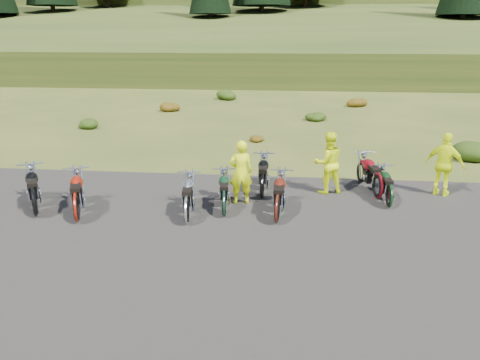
# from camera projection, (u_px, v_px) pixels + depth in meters

# --- Properties ---
(ground) EXTENTS (300.00, 300.00, 0.00)m
(ground) POSITION_uv_depth(u_px,v_px,m) (245.00, 223.00, 12.20)
(ground) COLOR #384818
(ground) RESTS_ON ground
(gravel_pad) EXTENTS (20.00, 12.00, 0.04)m
(gravel_pad) POSITION_uv_depth(u_px,v_px,m) (236.00, 258.00, 10.30)
(gravel_pad) COLOR black
(gravel_pad) RESTS_ON ground
(hill_slope) EXTENTS (300.00, 45.97, 9.37)m
(hill_slope) POSITION_uv_depth(u_px,v_px,m) (281.00, 68.00, 59.51)
(hill_slope) COLOR #263812
(hill_slope) RESTS_ON ground
(hill_plateau) EXTENTS (300.00, 90.00, 9.17)m
(hill_plateau) POSITION_uv_depth(u_px,v_px,m) (286.00, 49.00, 116.28)
(hill_plateau) COLOR #263812
(hill_plateau) RESTS_ON ground
(shrub_1) EXTENTS (1.03, 1.03, 0.61)m
(shrub_1) POSITION_uv_depth(u_px,v_px,m) (87.00, 122.00, 23.68)
(shrub_1) COLOR #1C360D
(shrub_1) RESTS_ON ground
(shrub_2) EXTENTS (1.30, 1.30, 0.77)m
(shrub_2) POSITION_uv_depth(u_px,v_px,m) (169.00, 105.00, 28.39)
(shrub_2) COLOR #61360C
(shrub_2) RESTS_ON ground
(shrub_3) EXTENTS (1.56, 1.56, 0.92)m
(shrub_3) POSITION_uv_depth(u_px,v_px,m) (227.00, 93.00, 33.10)
(shrub_3) COLOR #1C360D
(shrub_3) RESTS_ON ground
(shrub_4) EXTENTS (0.77, 0.77, 0.45)m
(shrub_4) POSITION_uv_depth(u_px,v_px,m) (255.00, 137.00, 20.87)
(shrub_4) COLOR #61360C
(shrub_4) RESTS_ON ground
(shrub_5) EXTENTS (1.03, 1.03, 0.61)m
(shrub_5) POSITION_uv_depth(u_px,v_px,m) (315.00, 115.00, 25.58)
(shrub_5) COLOR #1C360D
(shrub_5) RESTS_ON ground
(shrub_6) EXTENTS (1.30, 1.30, 0.77)m
(shrub_6) POSITION_uv_depth(u_px,v_px,m) (356.00, 101.00, 30.29)
(shrub_6) COLOR #61360C
(shrub_6) RESTS_ON ground
(shrub_7) EXTENTS (1.56, 1.56, 0.92)m
(shrub_7) POSITION_uv_depth(u_px,v_px,m) (477.00, 148.00, 17.96)
(shrub_7) COLOR #1C360D
(shrub_7) RESTS_ON ground
(motorcycle_0) EXTENTS (1.74, 2.29, 1.16)m
(motorcycle_0) POSITION_uv_depth(u_px,v_px,m) (36.00, 217.00, 12.58)
(motorcycle_0) COLOR black
(motorcycle_0) RESTS_ON ground
(motorcycle_1) EXTENTS (1.47, 2.30, 1.15)m
(motorcycle_1) POSITION_uv_depth(u_px,v_px,m) (78.00, 222.00, 12.22)
(motorcycle_1) COLOR maroon
(motorcycle_1) RESTS_ON ground
(motorcycle_2) EXTENTS (0.91, 2.03, 1.02)m
(motorcycle_2) POSITION_uv_depth(u_px,v_px,m) (224.00, 216.00, 12.60)
(motorcycle_2) COLOR #0D321B
(motorcycle_2) RESTS_ON ground
(motorcycle_3) EXTENTS (0.95, 2.11, 1.07)m
(motorcycle_3) POSITION_uv_depth(u_px,v_px,m) (187.00, 224.00, 12.11)
(motorcycle_3) COLOR silver
(motorcycle_3) RESTS_ON ground
(motorcycle_4) EXTENTS (0.81, 2.15, 1.11)m
(motorcycle_4) POSITION_uv_depth(u_px,v_px,m) (277.00, 223.00, 12.16)
(motorcycle_4) COLOR #56180E
(motorcycle_4) RESTS_ON ground
(motorcycle_5) EXTENTS (0.73, 2.12, 1.11)m
(motorcycle_5) POSITION_uv_depth(u_px,v_px,m) (262.00, 199.00, 13.90)
(motorcycle_5) COLOR black
(motorcycle_5) RESTS_ON ground
(motorcycle_6) EXTENTS (1.12, 2.27, 1.14)m
(motorcycle_6) POSITION_uv_depth(u_px,v_px,m) (376.00, 199.00, 13.88)
(motorcycle_6) COLOR maroon
(motorcycle_6) RESTS_ON ground
(motorcycle_7) EXTENTS (0.64, 1.86, 0.97)m
(motorcycle_7) POSITION_uv_depth(u_px,v_px,m) (388.00, 208.00, 13.18)
(motorcycle_7) COLOR black
(motorcycle_7) RESTS_ON ground
(person_middle) EXTENTS (0.76, 0.59, 1.85)m
(person_middle) POSITION_uv_depth(u_px,v_px,m) (241.00, 173.00, 13.22)
(person_middle) COLOR #D1E40C
(person_middle) RESTS_ON ground
(person_right_a) EXTENTS (1.10, 0.97, 1.89)m
(person_right_a) POSITION_uv_depth(u_px,v_px,m) (328.00, 164.00, 14.08)
(person_right_a) COLOR #D1E40C
(person_right_a) RESTS_ON ground
(person_right_b) EXTENTS (1.20, 1.01, 1.92)m
(person_right_b) POSITION_uv_depth(u_px,v_px,m) (445.00, 166.00, 13.84)
(person_right_b) COLOR #D1E40C
(person_right_b) RESTS_ON ground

